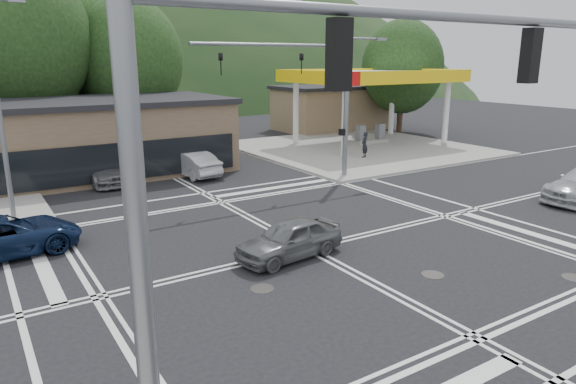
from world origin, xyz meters
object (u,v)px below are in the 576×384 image
car_blue_west (2,236)px  car_northbound (102,169)px  car_queue_b (215,142)px  car_grey_center (289,239)px  pedestrian (365,145)px  car_queue_a (191,164)px

car_blue_west → car_northbound: (5.50, 9.36, 0.05)m
car_queue_b → car_grey_center: bearing=74.5°
car_northbound → pedestrian: bearing=-13.0°
car_queue_b → pedestrian: pedestrian is taller
car_blue_west → car_northbound: size_ratio=0.98×
car_queue_a → car_northbound: size_ratio=0.84×
car_grey_center → car_northbound: car_northbound is taller
pedestrian → car_northbound: bearing=-42.7°
car_grey_center → car_northbound: 14.95m
pedestrian → car_queue_b: bearing=-81.9°
car_queue_b → car_northbound: 10.65m
car_blue_west → car_queue_b: bearing=-51.3°
car_queue_b → pedestrian: 10.83m
pedestrian → car_blue_west: bearing=-16.4°
car_blue_west → car_queue_a: size_ratio=1.16×
car_blue_west → pedestrian: pedestrian is taller
car_queue_b → car_blue_west: bearing=47.6°
car_grey_center → car_northbound: size_ratio=0.76×
car_grey_center → pedestrian: bearing=123.8°
car_queue_a → car_blue_west: bearing=29.7°
car_grey_center → car_northbound: (-2.67, 14.71, 0.08)m
car_blue_west → car_queue_b: car_queue_b is taller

